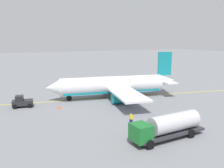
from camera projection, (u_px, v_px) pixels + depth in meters
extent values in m
plane|color=slate|center=(112.00, 98.00, 50.67)|extent=(400.00, 400.00, 0.00)
cylinder|color=white|center=(112.00, 85.00, 50.15)|extent=(22.19, 8.07, 3.63)
cube|color=teal|center=(112.00, 89.00, 50.33)|extent=(20.87, 7.18, 1.02)
cone|color=white|center=(53.00, 88.00, 47.03)|extent=(3.70, 4.04, 3.48)
cone|color=white|center=(166.00, 81.00, 53.35)|extent=(4.81, 3.90, 3.08)
cube|color=teal|center=(165.00, 64.00, 52.48)|extent=(3.21, 1.01, 5.20)
cube|color=white|center=(164.00, 80.00, 53.19)|extent=(4.08, 8.71, 0.24)
cube|color=white|center=(116.00, 87.00, 50.49)|extent=(10.21, 27.11, 0.36)
cylinder|color=teal|center=(120.00, 98.00, 45.58)|extent=(3.56, 2.72, 2.10)
cylinder|color=teal|center=(107.00, 88.00, 55.45)|extent=(3.56, 2.72, 2.10)
cylinder|color=#4C4C51|center=(69.00, 95.00, 48.12)|extent=(0.24, 0.24, 1.18)
cylinder|color=black|center=(69.00, 98.00, 48.23)|extent=(1.16, 0.62, 1.10)
cylinder|color=#4C4C51|center=(125.00, 95.00, 48.50)|extent=(0.24, 0.24, 1.18)
cylinder|color=black|center=(125.00, 97.00, 48.61)|extent=(1.16, 0.62, 1.10)
cylinder|color=#4C4C51|center=(118.00, 90.00, 53.44)|extent=(0.24, 0.24, 1.18)
cylinder|color=black|center=(118.00, 92.00, 53.55)|extent=(1.16, 0.62, 1.10)
cube|color=#2D2D33|center=(170.00, 133.00, 29.76)|extent=(9.94, 2.86, 0.30)
cube|color=#196B28|center=(141.00, 133.00, 27.42)|extent=(2.09, 2.47, 2.00)
cube|color=black|center=(135.00, 131.00, 26.92)|extent=(0.23, 2.00, 0.90)
cylinder|color=silver|center=(174.00, 122.00, 29.81)|extent=(7.14, 2.56, 2.30)
cylinder|color=black|center=(150.00, 145.00, 26.74)|extent=(1.11, 0.39, 1.10)
cylinder|color=black|center=(137.00, 137.00, 28.89)|extent=(1.11, 0.39, 1.10)
cylinder|color=black|center=(191.00, 134.00, 29.90)|extent=(1.11, 0.39, 1.10)
cylinder|color=black|center=(177.00, 127.00, 32.04)|extent=(1.11, 0.39, 1.10)
cube|color=#232328|center=(23.00, 103.00, 43.52)|extent=(3.91, 2.63, 0.90)
cube|color=black|center=(19.00, 98.00, 43.21)|extent=(1.67, 1.83, 0.90)
cylinder|color=black|center=(30.00, 103.00, 44.90)|extent=(0.84, 0.44, 0.80)
cylinder|color=black|center=(30.00, 106.00, 43.02)|extent=(0.84, 0.44, 0.80)
cylinder|color=black|center=(16.00, 104.00, 44.18)|extent=(0.84, 0.44, 0.80)
cylinder|color=black|center=(15.00, 107.00, 42.30)|extent=(0.84, 0.44, 0.80)
cube|color=navy|center=(131.00, 122.00, 34.60)|extent=(0.38, 0.48, 0.85)
cube|color=yellow|center=(131.00, 117.00, 34.47)|extent=(0.43, 0.56, 0.60)
sphere|color=tan|center=(131.00, 114.00, 34.39)|extent=(0.24, 0.24, 0.24)
cone|color=#F2590F|center=(59.00, 107.00, 42.63)|extent=(0.58, 0.58, 0.64)
cube|color=yellow|center=(112.00, 98.00, 50.67)|extent=(60.38, 13.02, 0.01)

